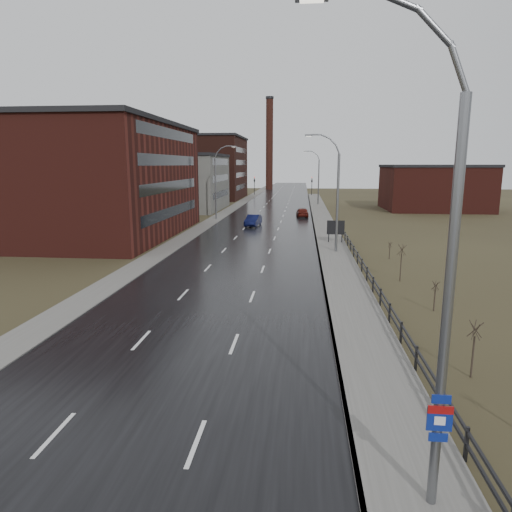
% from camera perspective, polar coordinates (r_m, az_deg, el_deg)
% --- Properties ---
extents(road, '(14.00, 300.00, 0.06)m').
position_cam_1_polar(road, '(69.16, 1.23, 4.32)').
color(road, black).
rests_on(road, ground).
extents(sidewalk_right, '(3.20, 180.00, 0.18)m').
position_cam_1_polar(sidewalk_right, '(44.35, 9.77, 0.25)').
color(sidewalk_right, '#595651').
rests_on(sidewalk_right, ground).
extents(curb_right, '(0.16, 180.00, 0.18)m').
position_cam_1_polar(curb_right, '(44.27, 7.81, 0.29)').
color(curb_right, slate).
rests_on(curb_right, ground).
extents(sidewalk_left, '(2.40, 260.00, 0.12)m').
position_cam_1_polar(sidewalk_left, '(70.28, -5.47, 4.41)').
color(sidewalk_left, '#595651').
rests_on(sidewalk_left, ground).
extents(warehouse_near, '(22.44, 28.56, 13.50)m').
position_cam_1_polar(warehouse_near, '(59.63, -20.80, 8.96)').
color(warehouse_near, '#471914').
rests_on(warehouse_near, ground).
extents(warehouse_mid, '(16.32, 20.40, 10.50)m').
position_cam_1_polar(warehouse_mid, '(89.60, -9.51, 9.13)').
color(warehouse_mid, slate).
rests_on(warehouse_mid, ground).
extents(warehouse_far, '(26.52, 24.48, 15.50)m').
position_cam_1_polar(warehouse_far, '(119.85, -8.10, 10.90)').
color(warehouse_far, '#331611').
rests_on(warehouse_far, ground).
extents(building_right, '(18.36, 16.32, 8.50)m').
position_cam_1_polar(building_right, '(93.89, 21.34, 8.00)').
color(building_right, '#471914').
rests_on(building_right, ground).
extents(smokestack, '(2.70, 2.70, 30.70)m').
position_cam_1_polar(smokestack, '(158.99, 1.69, 13.88)').
color(smokestack, '#331611').
rests_on(smokestack, ground).
extents(streetlight_main, '(3.91, 0.29, 12.11)m').
position_cam_1_polar(streetlight_main, '(11.13, 21.54, -2.17)').
color(streetlight_main, slate).
rests_on(streetlight_main, ground).
extents(streetlight_right_mid, '(3.36, 0.28, 11.35)m').
position_cam_1_polar(streetlight_right_mid, '(44.62, 9.80, 7.77)').
color(streetlight_right_mid, slate).
rests_on(streetlight_right_mid, ground).
extents(streetlight_left, '(3.36, 0.28, 11.35)m').
position_cam_1_polar(streetlight_left, '(71.69, -4.85, 9.19)').
color(streetlight_left, slate).
rests_on(streetlight_left, ground).
extents(streetlight_right_far, '(3.36, 0.28, 11.35)m').
position_cam_1_polar(streetlight_right_far, '(98.51, 7.66, 9.71)').
color(streetlight_right_far, slate).
rests_on(streetlight_right_far, ground).
extents(guardrail, '(0.10, 53.05, 1.10)m').
position_cam_1_polar(guardrail, '(28.28, 15.53, -5.07)').
color(guardrail, black).
rests_on(guardrail, ground).
extents(shrub_c, '(0.57, 0.60, 2.39)m').
position_cam_1_polar(shrub_c, '(20.65, 25.55, -10.32)').
color(shrub_c, '#382D23').
rests_on(shrub_c, ground).
extents(shrub_d, '(0.44, 0.46, 1.82)m').
position_cam_1_polar(shrub_d, '(28.85, 21.45, -4.60)').
color(shrub_d, '#382D23').
rests_on(shrub_d, ground).
extents(shrub_e, '(0.65, 0.69, 2.78)m').
position_cam_1_polar(shrub_e, '(35.27, 17.68, -0.68)').
color(shrub_e, '#382D23').
rests_on(shrub_e, ground).
extents(shrub_f, '(0.38, 0.40, 1.57)m').
position_cam_1_polar(shrub_f, '(43.44, 16.37, 0.72)').
color(shrub_f, '#382D23').
rests_on(shrub_f, ground).
extents(billboard, '(1.89, 0.17, 2.57)m').
position_cam_1_polar(billboard, '(50.29, 9.93, 3.43)').
color(billboard, black).
rests_on(billboard, ground).
extents(traffic_light_left, '(0.58, 2.73, 5.30)m').
position_cam_1_polar(traffic_light_left, '(129.19, -0.20, 9.63)').
color(traffic_light_left, black).
rests_on(traffic_light_left, ground).
extents(traffic_light_right, '(0.58, 2.73, 5.30)m').
position_cam_1_polar(traffic_light_right, '(128.51, 7.01, 9.54)').
color(traffic_light_right, black).
rests_on(traffic_light_right, ground).
extents(car_near, '(2.14, 4.88, 1.56)m').
position_cam_1_polar(car_near, '(63.98, -0.35, 4.43)').
color(car_near, '#0A0F36').
rests_on(car_near, ground).
extents(car_far, '(2.15, 4.71, 1.57)m').
position_cam_1_polar(car_far, '(75.38, 5.82, 5.42)').
color(car_far, '#51130D').
rests_on(car_far, ground).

